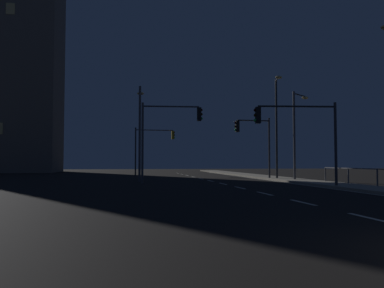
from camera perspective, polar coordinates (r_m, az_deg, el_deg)
ground_plane at (r=22.73m, az=6.85°, el=-6.45°), size 112.00×112.00×0.00m
sidewalk_right at (r=25.26m, az=20.89°, el=-5.75°), size 2.59×77.00×0.14m
lane_markings_center at (r=26.11m, az=4.67°, el=-5.95°), size 0.14×50.00×0.01m
lane_edge_line at (r=29.05m, az=13.22°, el=-5.56°), size 0.14×53.00×0.01m
traffic_light_mid_right at (r=22.95m, az=15.56°, el=2.67°), size 4.85×0.80×4.83m
traffic_light_far_right at (r=26.76m, az=-3.54°, el=2.65°), size 4.29×0.57×5.64m
traffic_light_far_center at (r=32.60m, az=9.28°, el=1.23°), size 3.17×0.38×5.10m
traffic_light_near_left at (r=43.16m, az=-5.83°, el=0.38°), size 4.54×0.52×5.32m
street_lamp_median at (r=31.36m, az=15.36°, el=2.64°), size 1.94×1.54×6.91m
street_lamp_far_end at (r=29.81m, az=-7.80°, el=2.96°), size 0.56×2.05×7.33m
street_lamp_corner at (r=32.92m, az=12.57°, el=3.72°), size 0.87×2.09×8.41m
building_distant at (r=61.40m, az=-26.34°, el=10.27°), size 15.29×9.21×29.91m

